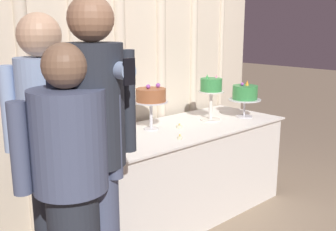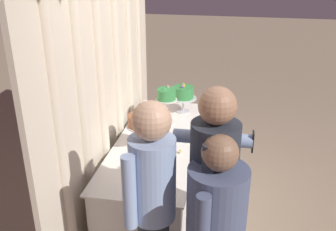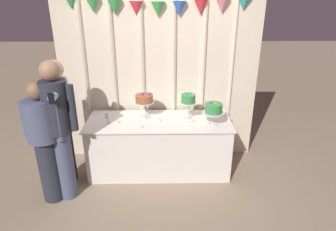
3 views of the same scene
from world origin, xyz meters
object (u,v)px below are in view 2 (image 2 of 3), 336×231
Objects in this scene: wine_glass at (149,167)px; guest_girl_blue_dress at (154,207)px; cake_table at (159,175)px; guest_man_dark_suit at (212,201)px; cake_display_leftmost at (142,122)px; tealight_near_left at (181,152)px; cake_display_rightmost at (183,94)px; cake_display_center at (166,97)px; tealight_near_right at (159,139)px; tealight_far_left at (153,170)px.

guest_girl_blue_dress is at bearing -163.60° from wine_glass.
guest_man_dark_suit reaches higher than cake_table.
cake_display_leftmost is at bearing 20.26° from wine_glass.
wine_glass is (-0.48, -0.18, -0.16)m from cake_display_leftmost.
wine_glass is 0.50m from tealight_near_left.
cake_display_rightmost is at bearing -14.36° from cake_display_leftmost.
guest_man_dark_suit is at bearing -159.06° from cake_display_center.
guest_girl_blue_dress is (-0.57, -0.17, 0.06)m from wine_glass.
cake_display_rightmost is at bearing 3.18° from guest_girl_blue_dress.
cake_display_leftmost is at bearing 86.93° from tealight_near_left.
cake_table is 0.40m from tealight_near_right.
guest_man_dark_suit is at bearing -165.99° from cake_display_rightmost.
cake_table is 1.42m from guest_man_dark_suit.
guest_man_dark_suit reaches higher than wine_glass.
tealight_far_left is (-0.55, -0.07, 0.40)m from cake_table.
tealight_near_right is 1.29m from guest_girl_blue_dress.
tealight_far_left is (-0.35, -0.18, -0.26)m from cake_display_leftmost.
guest_man_dark_suit is at bearing -138.95° from tealight_far_left.
cake_table is 4.74× the size of cake_display_center.
cake_display_leftmost is 9.75× the size of tealight_near_left.
guest_man_dark_suit is (-0.60, -0.52, 0.19)m from tealight_far_left.
guest_girl_blue_dress is at bearing 105.16° from guest_man_dark_suit.
tealight_near_left is at bearing -0.55° from guest_girl_blue_dress.
cake_display_rightmost is 2.18× the size of wine_glass.
guest_girl_blue_dress reaches higher than cake_display_center.
guest_man_dark_suit reaches higher than tealight_near_right.
guest_man_dark_suit is at bearing -143.58° from cake_display_leftmost.
cake_table is 51.67× the size of tealight_near_left.
tealight_near_right is at bearing -28.68° from cake_display_leftmost.
tealight_near_left is at bearing -93.07° from cake_display_leftmost.
cake_display_leftmost is 7.22× the size of tealight_near_right.
tealight_far_left is at bearing -152.97° from cake_display_leftmost.
wine_glass is 0.09× the size of guest_man_dark_suit.
cake_display_center is 1.66m from guest_girl_blue_dress.
cake_display_center reaches higher than tealight_near_right.
guest_man_dark_suit is at bearing -74.84° from guest_girl_blue_dress.
cake_display_rightmost is at bearing -2.54° from tealight_far_left.
guest_girl_blue_dress reaches higher than cake_table.
tealight_far_left is (-1.27, 0.06, -0.21)m from cake_display_rightmost.
guest_man_dark_suit is (0.10, -0.36, 0.03)m from guest_girl_blue_dress.
tealight_near_right is at bearing 10.39° from guest_girl_blue_dress.
tealight_near_right is (-0.71, 0.12, -0.20)m from cake_display_rightmost.
cake_display_rightmost is (0.92, -0.24, -0.05)m from cake_display_leftmost.
guest_man_dark_suit is (-0.93, -0.35, 0.19)m from tealight_near_left.
cake_table is at bearing -29.22° from cake_display_leftmost.
cake_table is 0.85m from wine_glass.
tealight_near_left is (0.33, -0.18, 0.00)m from tealight_far_left.
cake_display_center is (0.40, 0.00, 0.67)m from cake_table.
wine_glass is 0.09× the size of guest_girl_blue_dress.
cake_display_rightmost is (0.72, -0.12, 0.60)m from cake_table.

